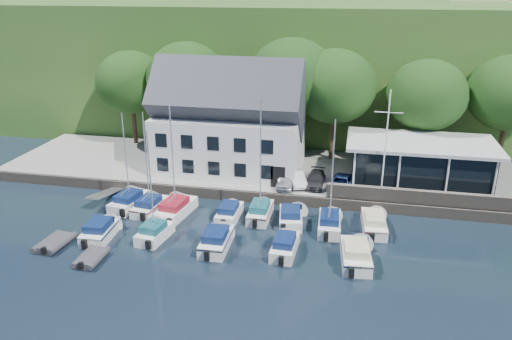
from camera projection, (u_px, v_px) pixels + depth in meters
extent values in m
plane|color=black|center=(270.00, 272.00, 34.05)|extent=(180.00, 180.00, 0.00)
cube|color=gray|center=(301.00, 174.00, 49.91)|extent=(60.00, 13.00, 1.00)
cube|color=#5E554B|center=(292.00, 200.00, 43.95)|extent=(60.00, 0.30, 1.00)
cube|color=#2B551F|center=(332.00, 45.00, 88.01)|extent=(160.00, 75.00, 16.00)
cube|color=#5E554B|center=(435.00, 198.00, 41.67)|extent=(18.00, 0.50, 1.20)
imported|color=silver|center=(285.00, 180.00, 45.48)|extent=(1.71, 3.78, 1.26)
imported|color=silver|center=(296.00, 178.00, 45.90)|extent=(2.45, 3.89, 1.21)
imported|color=#2D2D32|center=(316.00, 179.00, 45.71)|extent=(1.70, 3.99, 1.15)
imported|color=#304D93|center=(341.00, 183.00, 44.81)|extent=(2.17, 3.91, 1.26)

